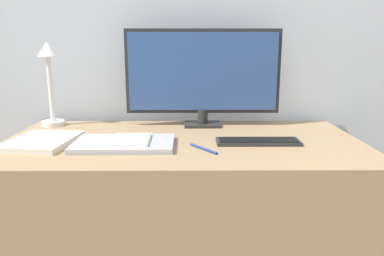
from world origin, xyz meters
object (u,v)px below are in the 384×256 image
object	(u,v)px
monitor	(203,75)
keyboard	(258,141)
ereader	(131,140)
desk_lamp	(50,75)
pen	(204,149)
notebook	(42,141)
laptop	(124,144)

from	to	relation	value
monitor	keyboard	xyz separation A→B (m)	(0.19, -0.29, -0.21)
ereader	desk_lamp	xyz separation A→B (m)	(-0.39, 0.34, 0.19)
monitor	keyboard	distance (m)	0.41
pen	keyboard	bearing A→B (deg)	23.10
monitor	ereader	xyz separation A→B (m)	(-0.26, -0.33, -0.20)
notebook	pen	size ratio (longest dim) A/B	2.43
desk_lamp	keyboard	bearing A→B (deg)	-19.91
keyboard	laptop	bearing A→B (deg)	-175.73
keyboard	desk_lamp	bearing A→B (deg)	160.09
monitor	desk_lamp	xyz separation A→B (m)	(-0.65, 0.01, -0.00)
laptop	pen	bearing A→B (deg)	-10.17
laptop	pen	size ratio (longest dim) A/B	2.94
laptop	desk_lamp	world-z (taller)	desk_lamp
monitor	laptop	bearing A→B (deg)	-130.87
keyboard	pen	bearing A→B (deg)	-156.90
monitor	pen	world-z (taller)	monitor
monitor	notebook	xyz separation A→B (m)	(-0.58, -0.30, -0.21)
desk_lamp	laptop	bearing A→B (deg)	-42.91
desk_lamp	pen	bearing A→B (deg)	-31.26
laptop	ereader	world-z (taller)	ereader
keyboard	laptop	size ratio (longest dim) A/B	0.86
notebook	ereader	bearing A→B (deg)	-5.71
desk_lamp	notebook	distance (m)	0.37
keyboard	pen	distance (m)	0.21
keyboard	pen	xyz separation A→B (m)	(-0.20, -0.08, -0.00)
monitor	laptop	distance (m)	0.48
laptop	ereader	xyz separation A→B (m)	(0.03, -0.00, 0.01)
keyboard	desk_lamp	xyz separation A→B (m)	(-0.83, 0.30, 0.21)
keyboard	desk_lamp	distance (m)	0.91
laptop	notebook	size ratio (longest dim) A/B	1.21
ereader	desk_lamp	world-z (taller)	desk_lamp
laptop	pen	xyz separation A→B (m)	(0.27, -0.05, -0.00)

